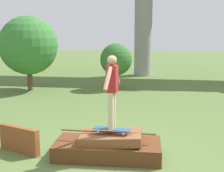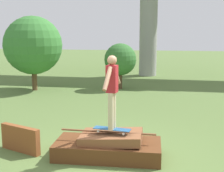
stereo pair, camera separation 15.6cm
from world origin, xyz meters
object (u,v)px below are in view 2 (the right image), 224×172
skateboard (112,129)px  tree_behind_left (33,45)px  skater (112,87)px  tree_behind_right (120,60)px

skateboard → tree_behind_left: bearing=124.6°
skateboard → skater: bearing=135.0°
skater → tree_behind_left: size_ratio=0.46×
skateboard → tree_behind_right: tree_behind_right is taller
skateboard → skater: 0.93m
tree_behind_left → tree_behind_right: (3.98, 1.06, -0.69)m
tree_behind_left → tree_behind_right: size_ratio=1.58×
tree_behind_right → skater: bearing=-82.5°
skateboard → tree_behind_right: bearing=97.5°
skater → skateboard: bearing=-45.0°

